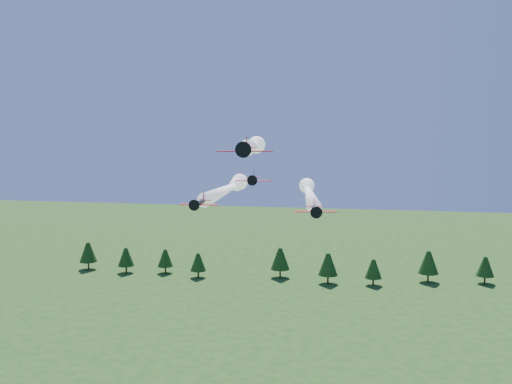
% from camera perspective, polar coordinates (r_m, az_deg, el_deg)
% --- Properties ---
extents(plane_lead, '(11.65, 44.36, 3.70)m').
position_cam_1_polar(plane_lead, '(108.06, -0.23, 4.73)').
color(plane_lead, black).
rests_on(plane_lead, ground).
extents(plane_left, '(6.58, 43.50, 3.70)m').
position_cam_1_polar(plane_left, '(118.43, -2.72, 0.38)').
color(plane_left, black).
rests_on(plane_left, ground).
extents(plane_right, '(11.69, 50.16, 3.70)m').
position_cam_1_polar(plane_right, '(122.03, 5.26, 0.04)').
color(plane_right, black).
rests_on(plane_right, ground).
extents(plane_slot, '(6.41, 6.99, 2.24)m').
position_cam_1_polar(plane_slot, '(99.27, -0.29, 1.32)').
color(plane_slot, black).
rests_on(plane_slot, ground).
extents(treeline, '(165.64, 18.91, 10.98)m').
position_cam_1_polar(treeline, '(205.55, 4.53, -6.91)').
color(treeline, '#382314').
rests_on(treeline, ground).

